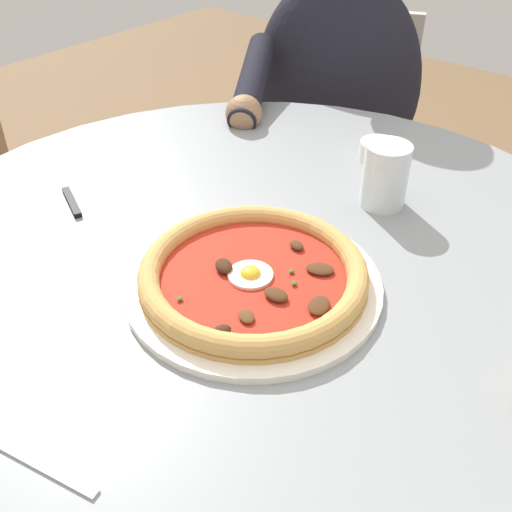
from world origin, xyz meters
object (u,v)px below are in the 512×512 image
Objects in this scene: dining_table at (257,327)px; steak_knife at (68,194)px; diner_person at (329,164)px; ramekin_capers at (379,150)px; fork_utensil at (16,452)px; cafe_chair_diner at (337,144)px; pizza_on_plate at (253,276)px; water_glass at (385,179)px.

dining_table is 0.36m from steak_knife.
dining_table is 0.95× the size of diner_person.
steak_knife is 2.87× the size of ramekin_capers.
diner_person is at bearing 17.89° from fork_utensil.
fork_utensil is (-0.72, -0.04, -0.02)m from ramekin_capers.
cafe_chair_diner is (0.77, 0.37, -0.11)m from dining_table.
ramekin_capers is at bearing 3.70° from dining_table.
diner_person reaches higher than steak_knife.
cafe_chair_diner is at bearing 25.98° from pizza_on_plate.
ramekin_capers is at bearing -141.08° from cafe_chair_diner.
diner_person reaches higher than ramekin_capers.
diner_person is 0.14m from cafe_chair_diner.
pizza_on_plate is at bearing -144.73° from dining_table.
steak_knife is 0.87m from cafe_chair_diner.
cafe_chair_diner is at bearing 37.70° from water_glass.
dining_table is 5.76× the size of fork_utensil.
steak_knife is 0.17× the size of diner_person.
pizza_on_plate is 3.31× the size of water_glass.
diner_person is (0.42, 0.36, -0.27)m from water_glass.
ramekin_capers is (0.35, 0.02, 0.14)m from dining_table.
diner_person is (0.30, 0.29, -0.25)m from ramekin_capers.
water_glass is at bearing -13.54° from dining_table.
pizza_on_plate is 1.72× the size of fork_utensil.
fork_utensil is (-0.60, 0.03, -0.04)m from water_glass.
diner_person is (0.69, 0.34, -0.24)m from pizza_on_plate.
steak_knife is 0.23× the size of cafe_chair_diner.
pizza_on_plate is 0.33m from fork_utensil.
water_glass is at bearing -4.35° from pizza_on_plate.
pizza_on_plate is 0.81m from diner_person.
ramekin_capers is (0.12, 0.08, -0.02)m from water_glass.
steak_knife is at bearing -177.41° from cafe_chair_diner.
cafe_chair_diner is (1.14, 0.39, -0.24)m from fork_utensil.
steak_knife is 1.01× the size of fork_utensil.
ramekin_capers is 0.06× the size of diner_person.
ramekin_capers reaches higher than fork_utensil.
fork_utensil is at bearing -131.51° from steak_knife.
dining_table is at bearing 166.46° from water_glass.
steak_knife is at bearing 178.46° from diner_person.
cafe_chair_diner is at bearing 2.59° from steak_knife.
diner_person reaches higher than dining_table.
water_glass is 0.60m from fork_utensil.
diner_person is 1.39× the size of cafe_chair_diner.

